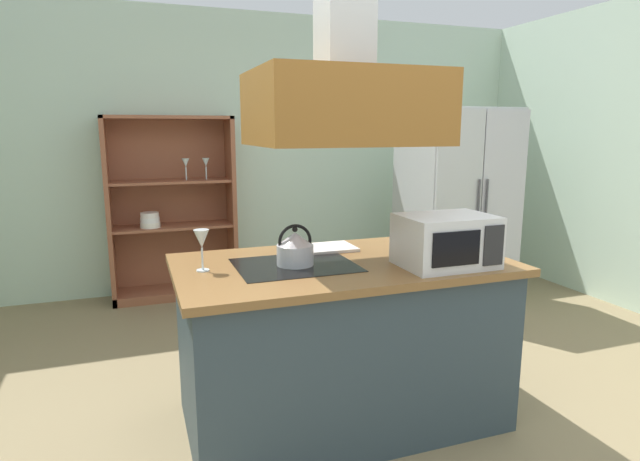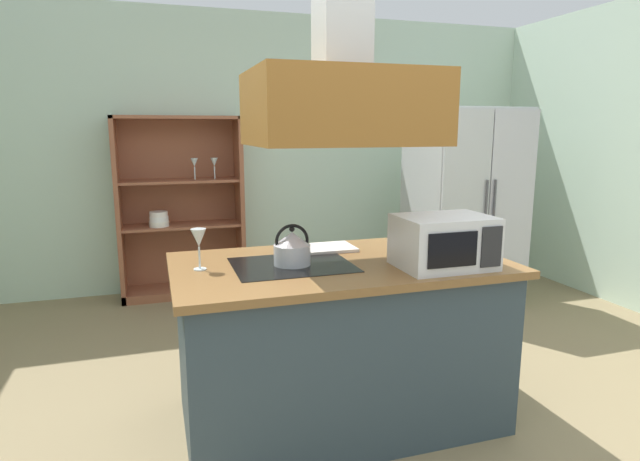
% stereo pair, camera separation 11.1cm
% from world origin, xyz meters
% --- Properties ---
extents(ground_plane, '(7.80, 7.80, 0.00)m').
position_xyz_m(ground_plane, '(0.00, 0.00, 0.00)').
color(ground_plane, '#887552').
extents(wall_back, '(6.00, 0.12, 2.70)m').
position_xyz_m(wall_back, '(0.00, 3.00, 1.35)').
color(wall_back, silver).
rests_on(wall_back, ground).
extents(kitchen_island, '(1.74, 0.97, 0.90)m').
position_xyz_m(kitchen_island, '(-0.13, 0.19, 0.45)').
color(kitchen_island, '#32424B').
rests_on(kitchen_island, ground).
extents(range_hood, '(0.90, 0.70, 1.20)m').
position_xyz_m(range_hood, '(-0.13, 0.19, 1.79)').
color(range_hood, '#955E25').
extents(refrigerator, '(0.90, 0.77, 1.76)m').
position_xyz_m(refrigerator, '(1.62, 1.75, 0.88)').
color(refrigerator, '#B3B7B8').
rests_on(refrigerator, ground).
extents(dish_cabinet, '(1.15, 0.40, 1.70)m').
position_xyz_m(dish_cabinet, '(-0.82, 2.78, 0.75)').
color(dish_cabinet, brown).
rests_on(dish_cabinet, ground).
extents(kettle, '(0.19, 0.19, 0.21)m').
position_xyz_m(kettle, '(-0.39, 0.19, 0.99)').
color(kettle, '#B8BCC6').
rests_on(kettle, kitchen_island).
extents(cutting_board, '(0.34, 0.24, 0.02)m').
position_xyz_m(cutting_board, '(-0.13, 0.47, 0.91)').
color(cutting_board, white).
rests_on(cutting_board, kitchen_island).
extents(microwave, '(0.46, 0.35, 0.26)m').
position_xyz_m(microwave, '(0.32, -0.07, 1.03)').
color(microwave, silver).
rests_on(microwave, kitchen_island).
extents(wine_glass_on_counter, '(0.08, 0.08, 0.21)m').
position_xyz_m(wine_glass_on_counter, '(-0.85, 0.24, 1.05)').
color(wine_glass_on_counter, silver).
rests_on(wine_glass_on_counter, kitchen_island).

